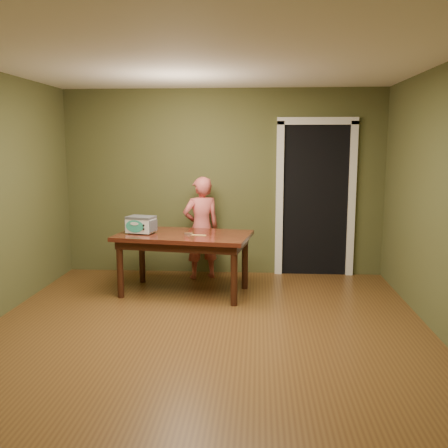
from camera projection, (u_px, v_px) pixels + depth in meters
name	position (u px, v px, depth m)	size (l,w,h in m)	color
floor	(204.00, 338.00, 4.78)	(5.00, 5.00, 0.00)	brown
room_shell	(203.00, 159.00, 4.51)	(4.52, 5.02, 2.61)	#464B28
doorway	(313.00, 198.00, 7.27)	(1.10, 0.66, 2.25)	black
dining_table	(184.00, 242.00, 6.14)	(1.72, 1.13, 0.75)	black
toy_oven	(141.00, 224.00, 6.14)	(0.38, 0.30, 0.21)	#4C4F54
baking_pan	(188.00, 234.00, 6.07)	(0.10, 0.10, 0.02)	silver
spatula	(199.00, 235.00, 6.01)	(0.18, 0.03, 0.01)	#F3CB6A
child	(201.00, 228.00, 6.83)	(0.51, 0.34, 1.40)	#CF5A55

